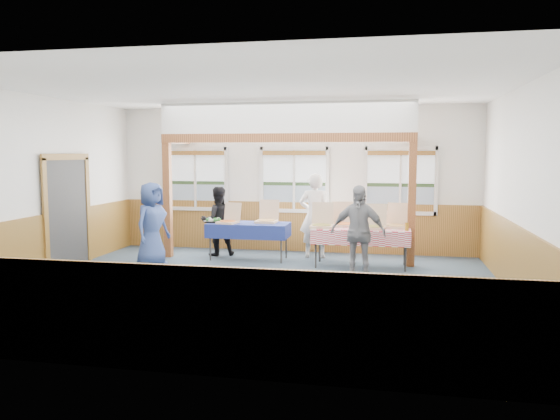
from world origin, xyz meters
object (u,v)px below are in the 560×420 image
(table_left, at_px, (249,226))
(woman_black, at_px, (218,221))
(man_blue, at_px, (152,225))
(table_right, at_px, (361,231))
(person_grey, at_px, (358,232))
(woman_white, at_px, (315,216))

(table_left, distance_m, woman_black, 0.83)
(man_blue, bearing_deg, table_right, -62.31)
(table_left, relative_size, person_grey, 1.01)
(woman_white, height_order, woman_black, woman_white)
(person_grey, bearing_deg, woman_black, 161.35)
(table_left, xyz_separation_m, table_right, (2.31, -0.27, 0.01))
(woman_black, relative_size, man_blue, 0.91)
(table_left, xyz_separation_m, woman_black, (-0.77, 0.32, 0.04))
(table_right, xyz_separation_m, person_grey, (-0.00, -1.07, 0.12))
(table_right, bearing_deg, man_blue, -158.82)
(table_right, distance_m, woman_black, 3.13)
(person_grey, bearing_deg, woman_white, 128.68)
(table_right, relative_size, woman_white, 1.11)
(woman_white, height_order, man_blue, woman_white)
(table_right, bearing_deg, table_left, -176.32)
(woman_black, bearing_deg, woman_white, 156.49)
(woman_white, xyz_separation_m, person_grey, (1.00, -1.80, -0.06))
(table_left, distance_m, woman_white, 1.40)
(man_blue, distance_m, person_grey, 3.97)
(woman_white, distance_m, man_blue, 3.32)
(man_blue, bearing_deg, table_left, -41.30)
(woman_white, height_order, person_grey, woman_white)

